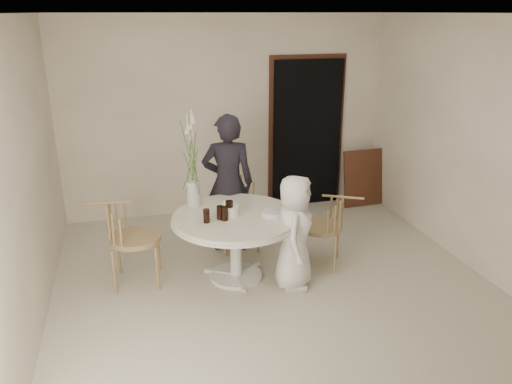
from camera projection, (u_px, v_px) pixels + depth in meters
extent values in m
plane|color=beige|center=(274.00, 284.00, 5.27)|extent=(4.50, 4.50, 0.00)
plane|color=silver|center=(278.00, 13.00, 4.35)|extent=(4.50, 4.50, 0.00)
plane|color=#F5EBCD|center=(227.00, 117.00, 6.85)|extent=(4.50, 0.00, 4.50)
plane|color=#F5EBCD|center=(395.00, 273.00, 2.76)|extent=(4.50, 0.00, 4.50)
plane|color=#F5EBCD|center=(24.00, 181.00, 4.26)|extent=(0.00, 4.50, 4.50)
plane|color=#F5EBCD|center=(476.00, 146.00, 5.35)|extent=(0.00, 4.50, 4.50)
cube|color=black|center=(307.00, 134.00, 7.18)|extent=(1.00, 0.10, 2.10)
cube|color=#50281B|center=(306.00, 129.00, 7.19)|extent=(1.12, 0.03, 2.22)
cylinder|color=silver|center=(236.00, 275.00, 5.40)|extent=(0.56, 0.56, 0.04)
cylinder|color=silver|center=(236.00, 249.00, 5.29)|extent=(0.12, 0.12, 0.65)
cylinder|color=silver|center=(235.00, 219.00, 5.17)|extent=(1.33, 1.33, 0.03)
cylinder|color=#EDEACD|center=(235.00, 217.00, 5.17)|extent=(1.30, 1.30, 0.04)
cube|color=#50281B|center=(363.00, 178.00, 7.32)|extent=(0.63, 0.21, 0.82)
cylinder|color=#9E7D56|center=(225.00, 238.00, 5.80)|extent=(0.03, 0.03, 0.46)
cylinder|color=#9E7D56|center=(258.00, 235.00, 5.90)|extent=(0.03, 0.03, 0.46)
cylinder|color=#9E7D56|center=(219.00, 225.00, 6.17)|extent=(0.03, 0.03, 0.46)
cylinder|color=#9E7D56|center=(251.00, 222.00, 6.27)|extent=(0.03, 0.03, 0.46)
cylinder|color=#9E7D56|center=(238.00, 211.00, 5.95)|extent=(0.51, 0.51, 0.05)
cylinder|color=#9E7D56|center=(304.00, 237.00, 5.85)|extent=(0.03, 0.03, 0.44)
cylinder|color=#9E7D56|center=(299.00, 252.00, 5.49)|extent=(0.03, 0.03, 0.44)
cylinder|color=#9E7D56|center=(338.00, 240.00, 5.77)|extent=(0.03, 0.03, 0.44)
cylinder|color=#9E7D56|center=(335.00, 256.00, 5.41)|extent=(0.03, 0.03, 0.44)
cylinder|color=#9E7D56|center=(320.00, 227.00, 5.55)|extent=(0.49, 0.49, 0.05)
cylinder|color=#9E7D56|center=(157.00, 269.00, 5.08)|extent=(0.03, 0.03, 0.48)
cylinder|color=#9E7D56|center=(159.00, 250.00, 5.48)|extent=(0.03, 0.03, 0.48)
cylinder|color=#9E7D56|center=(114.00, 272.00, 5.02)|extent=(0.03, 0.03, 0.48)
cylinder|color=#9E7D56|center=(119.00, 253.00, 5.42)|extent=(0.03, 0.03, 0.48)
cylinder|color=#9E7D56|center=(135.00, 238.00, 5.16)|extent=(0.53, 0.53, 0.05)
imported|color=black|center=(228.00, 183.00, 5.82)|extent=(0.66, 0.50, 1.65)
imported|color=white|center=(294.00, 232.00, 5.05)|extent=(0.58, 0.69, 1.21)
cylinder|color=white|center=(228.00, 210.00, 5.14)|extent=(0.22, 0.22, 0.11)
cylinder|color=beige|center=(228.00, 203.00, 5.11)|extent=(0.01, 0.01, 0.05)
cylinder|color=beige|center=(231.00, 202.00, 5.15)|extent=(0.01, 0.01, 0.05)
cylinder|color=beige|center=(224.00, 203.00, 5.12)|extent=(0.01, 0.01, 0.05)
cylinder|color=black|center=(220.00, 213.00, 5.03)|extent=(0.08, 0.08, 0.14)
cylinder|color=black|center=(225.00, 214.00, 5.01)|extent=(0.09, 0.09, 0.15)
cylinder|color=black|center=(206.00, 216.00, 4.96)|extent=(0.07, 0.07, 0.14)
cylinder|color=black|center=(229.00, 209.00, 5.10)|extent=(0.10, 0.10, 0.17)
cylinder|color=silver|center=(272.00, 213.00, 5.13)|extent=(0.28, 0.28, 0.05)
cylinder|color=silver|center=(193.00, 193.00, 5.39)|extent=(0.15, 0.15, 0.27)
cylinder|color=#486B2E|center=(194.00, 162.00, 5.30)|extent=(0.01, 0.01, 0.68)
cone|color=beige|center=(192.00, 131.00, 5.18)|extent=(0.07, 0.07, 0.17)
cylinder|color=#486B2E|center=(190.00, 160.00, 5.28)|extent=(0.01, 0.01, 0.74)
cone|color=beige|center=(188.00, 126.00, 5.15)|extent=(0.07, 0.07, 0.17)
cylinder|color=#486B2E|center=(190.00, 158.00, 5.23)|extent=(0.01, 0.01, 0.80)
cone|color=beige|center=(188.00, 121.00, 5.09)|extent=(0.07, 0.07, 0.17)
cylinder|color=#486B2E|center=(194.00, 155.00, 5.23)|extent=(0.01, 0.01, 0.85)
cone|color=beige|center=(192.00, 115.00, 5.08)|extent=(0.07, 0.07, 0.17)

